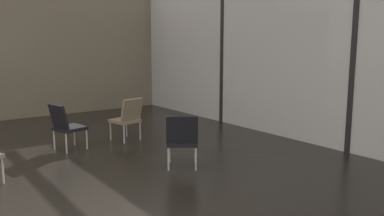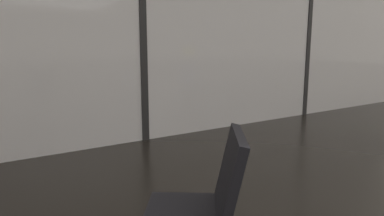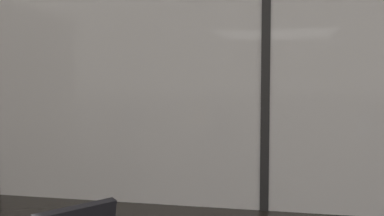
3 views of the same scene
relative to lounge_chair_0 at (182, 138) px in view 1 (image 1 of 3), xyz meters
The scene contains 7 objects.
glass_curtain_wall 3.37m from the lounge_chair_0, 71.34° to the left, with size 14.00×0.08×3.53m, color silver.
window_mullion_0 4.08m from the lounge_chair_0, 130.20° to the left, with size 0.10×0.12×3.53m, color black.
window_mullion_1 3.37m from the lounge_chair_0, 71.34° to the left, with size 0.10×0.12×3.53m, color black.
side_wall_left_panels 6.12m from the lounge_chair_0, behind, with size 0.10×11.20×3.53m, color #756B5B.
lounge_chair_0 is the anchor object (origin of this frame).
lounge_chair_2 2.40m from the lounge_chair_0, 152.42° to the right, with size 0.58×0.61×0.87m.
lounge_chair_3 2.11m from the lounge_chair_0, behind, with size 0.62×0.59×0.87m.
Camera 1 is at (3.89, -1.14, 1.94)m, focal length 36.80 mm.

